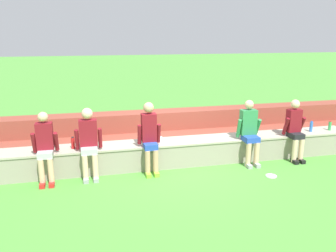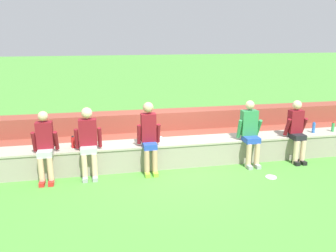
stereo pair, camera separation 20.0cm
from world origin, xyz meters
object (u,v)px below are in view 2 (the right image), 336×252
Objects in this scene: person_far_left at (45,145)px; water_bottle_mid_right at (314,128)px; water_bottle_mid_left at (73,142)px; person_left_of_center at (88,140)px; person_right_of_center at (250,131)px; frisbee at (271,177)px; person_center at (149,136)px; water_bottle_near_right at (333,127)px; person_far_right at (297,130)px; plastic_cup_right_end at (161,139)px.

water_bottle_mid_right is (6.03, 0.30, -0.07)m from person_far_left.
water_bottle_mid_right is 5.53m from water_bottle_mid_left.
person_left_of_center is 5.67× the size of water_bottle_mid_left.
water_bottle_mid_right is (1.75, 0.27, -0.09)m from person_right_of_center.
person_left_of_center is at bearing 167.22° from frisbee.
person_left_of_center reaches higher than frisbee.
water_bottle_near_right is (4.50, 0.26, -0.14)m from person_center.
water_bottle_mid_left is 1.13× the size of frisbee.
water_bottle_near_right is at bearing -0.33° from water_bottle_mid_right.
person_center is at bearing -176.22° from water_bottle_mid_right.
person_far_left is 5.39m from person_far_right.
person_center is (1.23, -0.00, 0.02)m from person_left_of_center.
water_bottle_mid_right is 3.68m from plastic_cup_right_end.
plastic_cup_right_end is (2.35, 0.38, -0.14)m from person_far_left.
person_center reaches higher than person_far_left.
person_center is 14.45× the size of plastic_cup_right_end.
water_bottle_near_right is at bearing 2.60° from person_far_left.
person_left_of_center is at bearing -39.91° from water_bottle_mid_left.
person_far_left is 6.04m from water_bottle_mid_right.
person_far_right is at bearing -154.63° from water_bottle_mid_right.
person_center reaches higher than person_left_of_center.
water_bottle_mid_left reaches higher than plastic_cup_right_end.
water_bottle_mid_right is at bearing 25.37° from person_far_right.
water_bottle_near_right is at bearing 6.77° from person_right_of_center.
frisbee is at bearing -153.17° from water_bottle_near_right.
water_bottle_near_right is (5.72, 0.26, -0.11)m from person_left_of_center.
person_center is 0.49m from plastic_cup_right_end.
water_bottle_mid_left is (-4.89, 0.31, -0.08)m from person_far_right.
person_left_of_center reaches higher than water_bottle_mid_left.
person_far_left is at bearing 179.98° from person_far_right.
person_far_left is at bearing -177.15° from water_bottle_mid_right.
person_far_left reaches higher than water_bottle_mid_left.
plastic_cup_right_end is (1.85, 0.07, -0.07)m from water_bottle_mid_left.
water_bottle_mid_right is 2.52× the size of plastic_cup_right_end.
water_bottle_near_right is (2.26, 0.27, -0.10)m from person_right_of_center.
person_left_of_center is 4.57m from person_far_right.
person_right_of_center is at bearing 178.41° from person_far_right.
person_right_of_center is 1.77m from water_bottle_mid_right.
person_center is 3.99m from water_bottle_mid_right.
water_bottle_mid_left is at bearing 164.55° from frisbee.
person_far_left is at bearing -179.62° from person_right_of_center.
water_bottle_mid_left is at bearing 176.40° from person_far_right.
person_left_of_center reaches higher than person_far_right.
plastic_cup_right_end is (-4.20, 0.08, -0.06)m from water_bottle_near_right.
plastic_cup_right_end reaches higher than frisbee.
water_bottle_mid_right is at bearing 33.80° from frisbee.
person_right_of_center reaches higher than person_far_right.
water_bottle_near_right reaches higher than frisbee.
person_right_of_center is 6.08× the size of water_bottle_near_right.
person_far_right reaches higher than water_bottle_mid_left.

